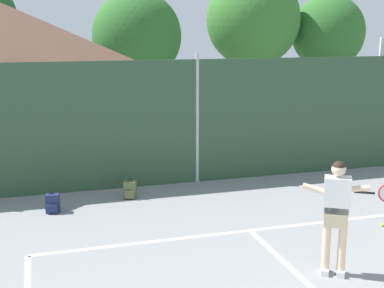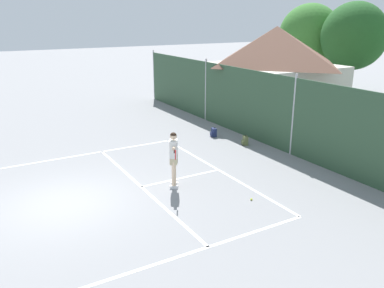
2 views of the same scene
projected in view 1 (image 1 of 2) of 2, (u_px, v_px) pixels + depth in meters
name	position (u px, v px, depth m)	size (l,w,h in m)	color
chainlink_fence	(197.00, 122.00, 13.14)	(26.09, 0.09, 3.23)	#2D4C33
treeline_backdrop	(95.00, 26.00, 22.71)	(24.51, 4.16, 6.44)	brown
tennis_player	(337.00, 208.00, 8.14)	(1.31, 0.69, 1.85)	silver
tennis_ball	(382.00, 225.00, 10.41)	(0.07, 0.07, 0.07)	#CCE033
backpack_navy	(53.00, 204.00, 11.15)	(0.31, 0.28, 0.46)	navy
backpack_olive	(130.00, 190.00, 12.09)	(0.33, 0.31, 0.46)	#566038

